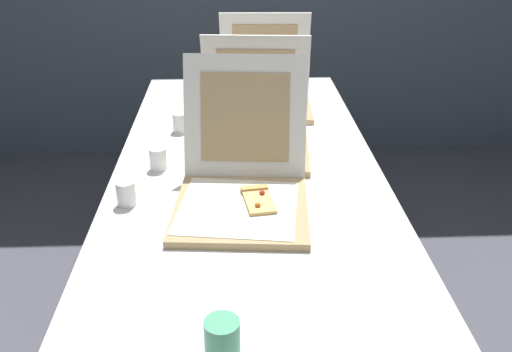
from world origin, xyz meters
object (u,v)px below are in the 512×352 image
at_px(table, 248,185).
at_px(cup_white_far, 180,122).
at_px(cup_white_near_center, 126,193).
at_px(pizza_box_back, 265,94).
at_px(pizza_box_front, 242,187).
at_px(cup_white_mid, 158,159).
at_px(pizza_box_middle, 255,135).
at_px(cup_printed_front, 222,340).

relative_size(table, cup_white_far, 28.40).
xyz_separation_m(cup_white_near_center, cup_white_far, (0.11, 0.55, 0.00)).
xyz_separation_m(pizza_box_back, cup_white_near_center, (-0.44, -0.81, -0.02)).
xyz_separation_m(table, pizza_box_back, (0.09, 0.61, 0.10)).
xyz_separation_m(pizza_box_front, cup_white_near_center, (-0.33, 0.01, -0.02)).
bearing_deg(pizza_box_back, cup_white_mid, -121.12).
height_order(pizza_box_middle, cup_printed_front, pizza_box_middle).
relative_size(pizza_box_middle, pizza_box_back, 1.04).
bearing_deg(pizza_box_front, pizza_box_back, 86.85).
height_order(table, pizza_box_back, pizza_box_back).
bearing_deg(cup_white_near_center, cup_white_far, 78.66).
xyz_separation_m(table, pizza_box_middle, (0.03, 0.17, 0.10)).
bearing_deg(cup_white_mid, cup_white_far, 81.74).
height_order(table, cup_white_near_center, cup_white_near_center).
relative_size(table, pizza_box_front, 4.09).
relative_size(pizza_box_front, cup_white_far, 6.94).
bearing_deg(table, cup_white_near_center, -150.44).
bearing_deg(pizza_box_back, cup_white_near_center, -116.62).
bearing_deg(table, cup_printed_front, -95.11).
bearing_deg(pizza_box_back, cup_white_far, -139.75).
bearing_deg(cup_white_near_center, cup_white_mid, 74.53).
bearing_deg(cup_white_far, pizza_box_front, -68.58).
relative_size(pizza_box_front, pizza_box_back, 1.30).
bearing_deg(table, pizza_box_middle, 80.00).
relative_size(table, cup_white_near_center, 28.40).
relative_size(cup_white_mid, cup_printed_front, 0.84).
bearing_deg(cup_white_far, cup_white_near_center, -101.34).
distance_m(cup_white_mid, cup_white_near_center, 0.24).
distance_m(cup_white_near_center, cup_printed_front, 0.67).
height_order(pizza_box_middle, cup_white_mid, pizza_box_middle).
height_order(table, cup_printed_front, cup_printed_front).
xyz_separation_m(pizza_box_front, pizza_box_back, (0.11, 0.82, 0.00)).
bearing_deg(cup_printed_front, pizza_box_middle, 84.02).
distance_m(pizza_box_middle, cup_white_mid, 0.35).
relative_size(table, cup_printed_front, 23.78).
bearing_deg(table, cup_white_mid, 173.70).
bearing_deg(pizza_box_middle, cup_printed_front, -91.33).
bearing_deg(pizza_box_back, table, -96.44).
height_order(pizza_box_back, cup_white_mid, pizza_box_back).
distance_m(table, pizza_box_back, 0.63).
bearing_deg(pizza_box_middle, cup_white_far, 151.50).
distance_m(pizza_box_middle, cup_white_near_center, 0.53).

